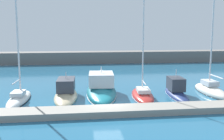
% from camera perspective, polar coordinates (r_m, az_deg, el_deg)
% --- Properties ---
extents(ground_plane, '(120.00, 120.00, 0.00)m').
position_cam_1_polar(ground_plane, '(22.99, -0.88, -8.35)').
color(ground_plane, '#236084').
extents(dock_pier, '(28.49, 2.14, 0.54)m').
position_cam_1_polar(dock_pier, '(21.44, -0.42, -8.86)').
color(dock_pier, gray).
rests_on(dock_pier, ground_plane).
extents(breakwater_seawall, '(108.00, 3.92, 2.34)m').
position_cam_1_polar(breakwater_seawall, '(54.49, -4.64, 2.77)').
color(breakwater_seawall, slate).
rests_on(breakwater_seawall, ground_plane).
extents(sailboat_white_second, '(1.91, 6.53, 11.93)m').
position_cam_1_polar(sailboat_white_second, '(26.65, -19.49, -5.64)').
color(sailboat_white_second, white).
rests_on(sailboat_white_second, ground_plane).
extents(motorboat_sand_third, '(2.45, 7.29, 2.88)m').
position_cam_1_polar(motorboat_sand_third, '(27.07, -9.93, -4.84)').
color(motorboat_sand_third, beige).
rests_on(motorboat_sand_third, ground_plane).
extents(motorboat_teal_fourth, '(3.74, 10.05, 3.32)m').
position_cam_1_polar(motorboat_teal_fourth, '(28.14, -2.34, -4.06)').
color(motorboat_teal_fourth, '#19707F').
rests_on(motorboat_teal_fourth, ground_plane).
extents(sailboat_red_fifth, '(2.67, 6.54, 12.42)m').
position_cam_1_polar(sailboat_red_fifth, '(26.96, 6.63, -5.31)').
color(sailboat_red_fifth, '#B72D28').
rests_on(sailboat_red_fifth, ground_plane).
extents(motorboat_navy_sixth, '(2.05, 6.47, 3.10)m').
position_cam_1_polar(motorboat_navy_sixth, '(27.99, 13.73, -4.53)').
color(motorboat_navy_sixth, navy).
rests_on(motorboat_navy_sixth, ground_plane).
extents(sailboat_ivory_seventh, '(2.03, 6.60, 11.40)m').
position_cam_1_polar(sailboat_ivory_seventh, '(30.23, 20.52, -4.12)').
color(sailboat_ivory_seventh, silver).
rests_on(sailboat_ivory_seventh, ground_plane).
extents(mooring_buoy_white, '(0.68, 0.68, 0.68)m').
position_cam_1_polar(mooring_buoy_white, '(42.91, -2.30, -0.37)').
color(mooring_buoy_white, white).
rests_on(mooring_buoy_white, ground_plane).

